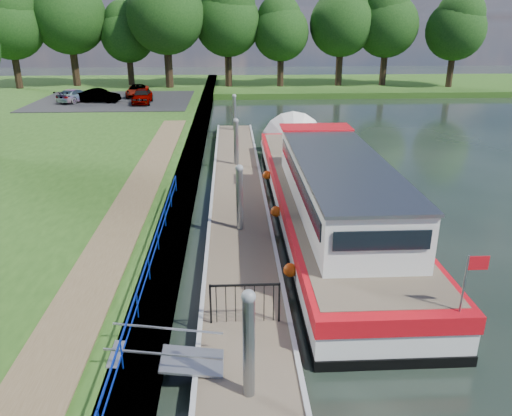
{
  "coord_description": "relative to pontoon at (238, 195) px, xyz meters",
  "views": [
    {
      "loc": [
        -0.29,
        -9.1,
        7.99
      ],
      "look_at": [
        0.59,
        8.06,
        1.4
      ],
      "focal_mm": 35.0,
      "sensor_mm": 36.0,
      "label": 1
    }
  ],
  "objects": [
    {
      "name": "ground",
      "position": [
        0.0,
        -13.0,
        -0.18
      ],
      "size": [
        160.0,
        160.0,
        0.0
      ],
      "primitive_type": "plane",
      "color": "black",
      "rests_on": "ground"
    },
    {
      "name": "bank_edge",
      "position": [
        -2.55,
        2.0,
        0.2
      ],
      "size": [
        1.1,
        90.0,
        0.78
      ],
      "primitive_type": "cube",
      "color": "#473D2D",
      "rests_on": "ground"
    },
    {
      "name": "far_bank",
      "position": [
        12.0,
        39.0,
        0.12
      ],
      "size": [
        60.0,
        18.0,
        0.6
      ],
      "primitive_type": "cube",
      "color": "#234914",
      "rests_on": "ground"
    },
    {
      "name": "footpath",
      "position": [
        -4.4,
        -5.0,
        0.62
      ],
      "size": [
        1.6,
        40.0,
        0.05
      ],
      "primitive_type": "cube",
      "color": "brown",
      "rests_on": "riverbank"
    },
    {
      "name": "carpark",
      "position": [
        -11.0,
        25.0,
        0.62
      ],
      "size": [
        14.0,
        12.0,
        0.06
      ],
      "primitive_type": "cube",
      "color": "black",
      "rests_on": "riverbank"
    },
    {
      "name": "blue_fence",
      "position": [
        -2.75,
        -10.0,
        1.13
      ],
      "size": [
        0.04,
        18.04,
        0.72
      ],
      "color": "#0C2DBF",
      "rests_on": "riverbank"
    },
    {
      "name": "pontoon",
      "position": [
        0.0,
        0.0,
        0.0
      ],
      "size": [
        2.5,
        30.0,
        0.56
      ],
      "color": "brown",
      "rests_on": "ground"
    },
    {
      "name": "mooring_piles",
      "position": [
        0.0,
        0.0,
        1.1
      ],
      "size": [
        0.3,
        27.3,
        3.55
      ],
      "color": "gray",
      "rests_on": "ground"
    },
    {
      "name": "gangway",
      "position": [
        -1.85,
        -12.5,
        0.44
      ],
      "size": [
        2.58,
        1.0,
        0.92
      ],
      "color": "#A5A8AD",
      "rests_on": "ground"
    },
    {
      "name": "gate_panel",
      "position": [
        -0.0,
        -10.8,
        0.97
      ],
      "size": [
        1.85,
        0.05,
        1.15
      ],
      "color": "black",
      "rests_on": "ground"
    },
    {
      "name": "barge",
      "position": [
        3.6,
        -2.01,
        0.9
      ],
      "size": [
        4.36,
        21.15,
        4.78
      ],
      "color": "black",
      "rests_on": "ground"
    },
    {
      "name": "horizon_trees",
      "position": [
        -1.61,
        35.68,
        7.76
      ],
      "size": [
        54.38,
        10.03,
        12.87
      ],
      "color": "#332316",
      "rests_on": "ground"
    },
    {
      "name": "car_a",
      "position": [
        -8.05,
        23.07,
        1.31
      ],
      "size": [
        1.68,
        3.93,
        1.32
      ],
      "primitive_type": "imported",
      "rotation": [
        0.0,
        0.0,
        0.03
      ],
      "color": "#999999",
      "rests_on": "carpark"
    },
    {
      "name": "car_b",
      "position": [
        -11.99,
        23.9,
        1.24
      ],
      "size": [
        3.76,
        1.86,
        1.18
      ],
      "primitive_type": "imported",
      "rotation": [
        0.0,
        0.0,
        1.4
      ],
      "color": "#999999",
      "rests_on": "carpark"
    },
    {
      "name": "car_c",
      "position": [
        -14.22,
        24.25,
        1.23
      ],
      "size": [
        3.05,
        4.32,
        1.16
      ],
      "primitive_type": "imported",
      "rotation": [
        0.0,
        0.0,
        2.74
      ],
      "color": "#999999",
      "rests_on": "carpark"
    },
    {
      "name": "car_d",
      "position": [
        -9.16,
        27.09,
        1.22
      ],
      "size": [
        2.08,
        4.16,
        1.13
      ],
      "primitive_type": "imported",
      "rotation": [
        0.0,
        0.0,
        0.05
      ],
      "color": "#999999",
      "rests_on": "carpark"
    }
  ]
}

